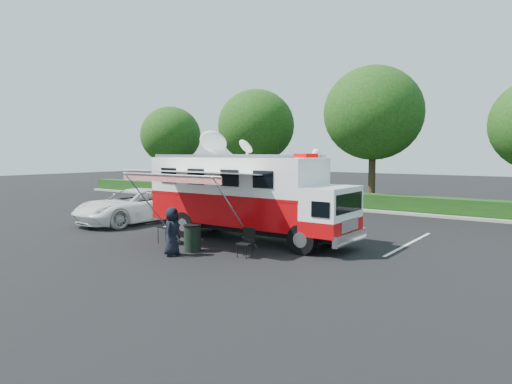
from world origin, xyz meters
TOP-DOWN VIEW (x-y plane):
  - ground_plane at (0.00, 0.00)m, footprint 120.00×120.00m
  - back_border at (1.14, 12.90)m, footprint 60.00×6.14m
  - stall_lines at (-0.50, 3.00)m, footprint 24.12×5.50m
  - command_truck at (-0.08, -0.00)m, footprint 8.82×2.43m
  - awning at (-0.87, -2.52)m, footprint 4.81×2.50m
  - white_suv at (-7.36, 0.30)m, footprint 3.25×6.28m
  - person at (-0.43, -3.79)m, footprint 0.79×0.95m
  - folding_table at (-2.12, -2.42)m, footprint 0.86×0.69m
  - folding_chair at (1.76, -2.45)m, footprint 0.51×0.53m
  - trash_bin at (-0.36, -2.88)m, footprint 0.64×0.64m

SIDE VIEW (x-z plane):
  - ground_plane at x=0.00m, z-range 0.00..0.00m
  - white_suv at x=-7.36m, z-range -0.85..0.85m
  - person at x=-0.43m, z-range -0.83..0.83m
  - stall_lines at x=-0.50m, z-range 0.00..0.01m
  - trash_bin at x=-0.36m, z-range 0.00..0.96m
  - folding_chair at x=1.76m, z-range 0.09..1.08m
  - folding_table at x=-2.12m, z-range 0.28..0.94m
  - command_truck at x=-0.08m, z-range -0.30..3.93m
  - awning at x=-0.87m, z-range 1.27..4.18m
  - back_border at x=1.14m, z-range 0.57..9.44m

